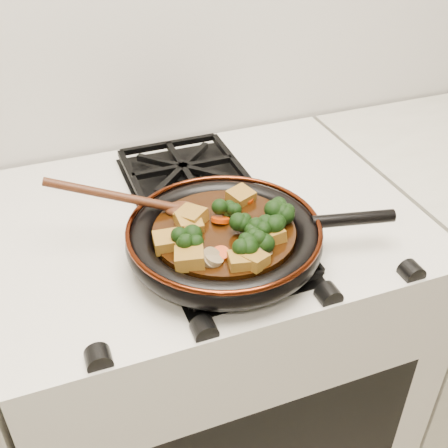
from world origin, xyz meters
name	(u,v)px	position (x,y,z in m)	size (l,w,h in m)	color
stove	(210,372)	(0.00, 1.69, 0.45)	(0.76, 0.60, 0.90)	beige
burner_grate_front	(234,252)	(0.00, 1.55, 0.91)	(0.23, 0.23, 0.03)	black
burner_grate_back	(183,171)	(0.00, 1.83, 0.91)	(0.23, 0.23, 0.03)	black
skillet	(225,237)	(-0.01, 1.56, 0.94)	(0.44, 0.32, 0.05)	black
braising_sauce	(224,235)	(-0.01, 1.56, 0.95)	(0.23, 0.23, 0.02)	black
tofu_cube_0	(192,225)	(-0.06, 1.58, 0.97)	(0.03, 0.03, 0.02)	olive
tofu_cube_1	(188,222)	(-0.06, 1.59, 0.97)	(0.04, 0.04, 0.02)	olive
tofu_cube_2	(183,243)	(-0.09, 1.54, 0.97)	(0.03, 0.03, 0.02)	olive
tofu_cube_3	(241,197)	(0.04, 1.62, 0.97)	(0.04, 0.04, 0.02)	olive
tofu_cube_4	(255,260)	(0.00, 1.46, 0.97)	(0.04, 0.03, 0.02)	olive
tofu_cube_5	(167,242)	(-0.11, 1.55, 0.97)	(0.04, 0.04, 0.02)	olive
tofu_cube_6	(190,258)	(-0.09, 1.50, 0.97)	(0.04, 0.04, 0.02)	olive
tofu_cube_7	(240,261)	(-0.02, 1.47, 0.97)	(0.03, 0.03, 0.02)	olive
tofu_cube_8	(271,235)	(0.05, 1.51, 0.97)	(0.04, 0.03, 0.02)	olive
tofu_cube_9	(191,217)	(-0.06, 1.60, 0.97)	(0.04, 0.04, 0.02)	olive
broccoli_floret_0	(246,247)	(0.00, 1.49, 0.97)	(0.06, 0.06, 0.05)	black
broccoli_floret_1	(276,212)	(0.08, 1.56, 0.97)	(0.06, 0.06, 0.06)	black
broccoli_floret_2	(258,240)	(0.02, 1.50, 0.97)	(0.06, 0.06, 0.06)	black
broccoli_floret_3	(280,219)	(0.08, 1.54, 0.97)	(0.06, 0.06, 0.05)	black
broccoli_floret_4	(265,229)	(0.04, 1.52, 0.97)	(0.06, 0.06, 0.05)	black
broccoli_floret_5	(248,228)	(0.02, 1.53, 0.97)	(0.06, 0.06, 0.06)	black
broccoli_floret_6	(188,245)	(-0.09, 1.52, 0.97)	(0.06, 0.06, 0.05)	black
broccoli_floret_7	(227,210)	(0.00, 1.59, 0.97)	(0.05, 0.05, 0.05)	black
carrot_coin_0	(221,254)	(-0.04, 1.49, 0.96)	(0.03, 0.03, 0.01)	#AE2E04
carrot_coin_1	(220,220)	(-0.01, 1.58, 0.96)	(0.03, 0.03, 0.01)	#AE2E04
carrot_coin_2	(246,199)	(0.05, 1.62, 0.96)	(0.03, 0.03, 0.01)	#AE2E04
carrot_coin_3	(251,240)	(0.01, 1.51, 0.96)	(0.03, 0.03, 0.01)	#AE2E04
mushroom_slice_0	(211,258)	(-0.06, 1.49, 0.97)	(0.03, 0.03, 0.01)	olive
mushroom_slice_1	(213,258)	(-0.06, 1.49, 0.97)	(0.03, 0.03, 0.01)	olive
mushroom_slice_2	(263,249)	(0.02, 1.48, 0.97)	(0.03, 0.03, 0.01)	olive
wooden_spoon	(144,202)	(-0.12, 1.65, 0.98)	(0.15, 0.07, 0.23)	#401D0D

